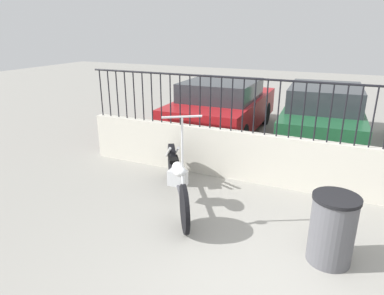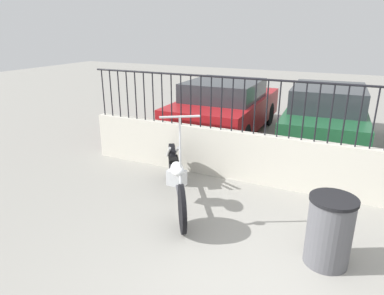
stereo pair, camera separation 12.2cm
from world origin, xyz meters
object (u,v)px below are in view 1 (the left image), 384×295
object	(u,v)px
motorcycle_dark_grey	(176,175)
car_red	(223,107)
trash_bin	(332,229)
car_green	(323,114)

from	to	relation	value
motorcycle_dark_grey	car_red	distance (m)	3.86
motorcycle_dark_grey	trash_bin	distance (m)	2.46
motorcycle_dark_grey	trash_bin	world-z (taller)	motorcycle_dark_grey
trash_bin	car_green	bearing A→B (deg)	95.96
trash_bin	car_green	distance (m)	4.76
car_red	motorcycle_dark_grey	bearing A→B (deg)	-172.36
trash_bin	car_red	bearing A→B (deg)	123.15
motorcycle_dark_grey	car_red	xyz separation A→B (m)	(-0.57, 3.81, 0.29)
motorcycle_dark_grey	car_green	xyz separation A→B (m)	(1.87, 4.05, 0.28)
motorcycle_dark_grey	trash_bin	bearing A→B (deg)	40.98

